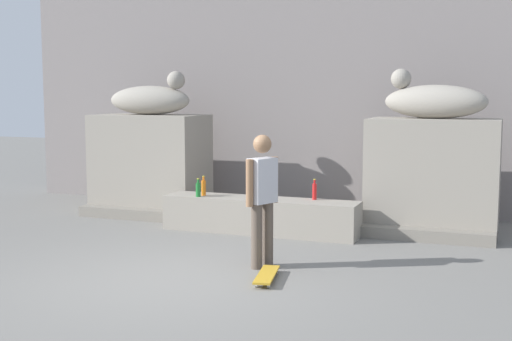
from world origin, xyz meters
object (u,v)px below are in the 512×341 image
object	(u,v)px
bottle_red	(314,191)
skater	(262,195)
statue_reclining_right	(433,100)
bottle_orange	(204,187)
skateboard	(267,275)
statue_reclining_left	(151,99)
bottle_green	(198,189)

from	to	relation	value
bottle_red	skater	bearing A→B (deg)	-91.74
statue_reclining_right	bottle_orange	size ratio (longest dim) A/B	5.29
skater	statue_reclining_right	bearing A→B (deg)	-6.44
skater	skateboard	bearing A→B (deg)	-131.36
skateboard	bottle_orange	distance (m)	3.21
skater	skateboard	xyz separation A→B (m)	(0.26, -0.55, -0.86)
statue_reclining_left	bottle_green	xyz separation A→B (m)	(1.49, -1.19, -1.40)
statue_reclining_left	bottle_red	world-z (taller)	statue_reclining_left
statue_reclining_right	skater	distance (m)	3.61
skateboard	bottle_orange	bearing A→B (deg)	27.61
statue_reclining_left	skater	world-z (taller)	statue_reclining_left
skater	bottle_green	xyz separation A→B (m)	(-1.74, 1.78, -0.26)
bottle_green	skater	bearing A→B (deg)	-45.61
skateboard	bottle_orange	world-z (taller)	bottle_orange
statue_reclining_right	bottle_green	world-z (taller)	statue_reclining_right
statue_reclining_right	bottle_green	xyz separation A→B (m)	(-3.44, -1.20, -1.40)
bottle_orange	statue_reclining_right	bearing A→B (deg)	17.21
statue_reclining_right	skateboard	bearing A→B (deg)	77.60
statue_reclining_right	bottle_orange	xyz separation A→B (m)	(-3.41, -1.06, -1.39)
skateboard	bottle_green	bearing A→B (deg)	29.67
bottle_orange	bottle_red	size ratio (longest dim) A/B	0.99
statue_reclining_right	bottle_green	size ratio (longest dim) A/B	5.74
skater	bottle_green	distance (m)	2.50
skater	bottle_red	bearing A→B (deg)	21.67
bottle_orange	bottle_red	bearing A→B (deg)	7.24
bottle_orange	skater	bearing A→B (deg)	-48.27
skateboard	bottle_red	xyz separation A→B (m)	(-0.19, 2.69, 0.61)
statue_reclining_right	bottle_red	distance (m)	2.31
statue_reclining_right	statue_reclining_left	bearing A→B (deg)	10.02
statue_reclining_left	skater	size ratio (longest dim) A/B	0.97
skateboard	bottle_red	size ratio (longest dim) A/B	2.57
bottle_red	bottle_green	bearing A→B (deg)	-168.52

